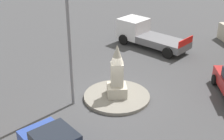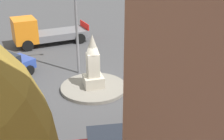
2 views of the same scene
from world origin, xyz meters
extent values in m
plane|color=#424244|center=(0.00, 0.00, 0.00)|extent=(80.00, 80.00, 0.00)
cylinder|color=gray|center=(0.00, 0.00, 0.09)|extent=(3.70, 3.70, 0.18)
cube|color=#B2AA99|center=(0.00, 0.00, 0.49)|extent=(1.06, 1.06, 0.61)
cube|color=#B2AA99|center=(0.00, 0.00, 1.47)|extent=(0.65, 0.65, 1.33)
cone|color=#B2AA99|center=(0.00, 0.00, 2.66)|extent=(0.71, 0.71, 1.06)
cylinder|color=slate|center=(-0.41, 2.42, 4.37)|extent=(0.16, 0.16, 8.75)
cube|color=#2D479E|center=(-5.01, 2.86, 0.63)|extent=(4.11, 3.62, 0.62)
cube|color=#1E232D|center=(-4.91, 2.93, 1.18)|extent=(2.22, 2.21, 0.49)
cylinder|color=black|center=(-3.43, 2.96, 0.32)|extent=(0.65, 0.55, 0.64)
cylinder|color=black|center=(-4.41, 4.33, 0.32)|extent=(0.65, 0.55, 0.64)
cylinder|color=black|center=(5.28, -4.23, 0.42)|extent=(0.81, 0.78, 0.84)
cube|color=orange|center=(-3.56, 8.65, 1.36)|extent=(2.05, 2.35, 1.87)
cube|color=slate|center=(-0.66, 9.13, 0.69)|extent=(4.44, 2.76, 0.54)
cube|color=red|center=(1.36, 9.47, 1.21)|extent=(0.39, 2.00, 0.50)
cylinder|color=black|center=(-3.42, 7.60, 0.42)|extent=(0.87, 0.42, 0.84)
cylinder|color=black|center=(-3.77, 9.67, 0.42)|extent=(0.87, 0.42, 0.84)
cylinder|color=black|center=(0.75, 8.31, 0.42)|extent=(0.87, 0.42, 0.84)
cylinder|color=black|center=(0.41, 10.37, 0.42)|extent=(0.87, 0.42, 0.84)
camera|label=1|loc=(-14.63, 1.48, 8.77)|focal=48.58mm
camera|label=2|loc=(-3.01, -14.24, 7.49)|focal=46.16mm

